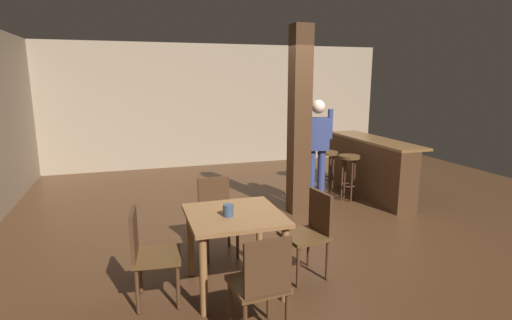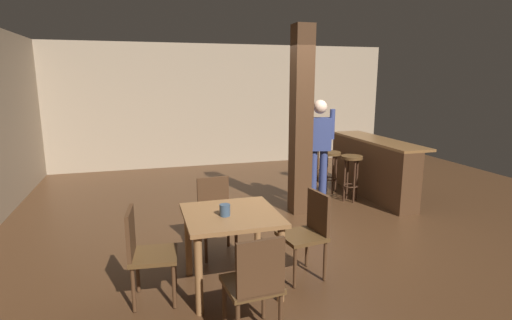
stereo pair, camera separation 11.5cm
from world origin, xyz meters
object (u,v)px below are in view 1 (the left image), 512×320
object	(u,v)px
chair_south	(262,282)
bar_counter	(368,167)
bar_stool_far	(310,154)
dining_table	(234,227)
bar_stool_mid	(327,161)
chair_east	(310,230)
napkin_cup	(228,210)
chair_north	(217,212)
chair_west	(148,251)
bar_stool_near	(349,167)
standing_person	(317,147)

from	to	relation	value
chair_south	bar_counter	size ratio (longest dim) A/B	0.40
bar_stool_far	dining_table	bearing A→B (deg)	-124.72
bar_stool_mid	chair_east	bearing A→B (deg)	-120.59
chair_south	napkin_cup	bearing A→B (deg)	94.34
chair_south	bar_counter	xyz separation A→B (m)	(3.07, 3.26, 0.00)
chair_north	chair_south	bearing A→B (deg)	-90.36
chair_east	bar_stool_far	xyz separation A→B (m)	(1.67, 3.57, 0.05)
napkin_cup	bar_counter	world-z (taller)	bar_counter
chair_south	chair_east	bearing A→B (deg)	46.64
chair_south	napkin_cup	xyz separation A→B (m)	(-0.06, 0.81, 0.32)
chair_north	chair_west	xyz separation A→B (m)	(-0.82, -0.86, 0.00)
chair_south	bar_stool_near	distance (m)	4.01
chair_west	bar_stool_near	world-z (taller)	chair_west
standing_person	bar_stool_near	xyz separation A→B (m)	(0.72, 0.23, -0.42)
napkin_cup	standing_person	distance (m)	2.79
napkin_cup	standing_person	bearing A→B (deg)	46.78
napkin_cup	bar_stool_mid	size ratio (longest dim) A/B	0.15
chair_east	napkin_cup	xyz separation A→B (m)	(-0.89, -0.07, 0.32)
chair_south	dining_table	bearing A→B (deg)	89.25
dining_table	bar_stool_near	distance (m)	3.38
chair_south	bar_counter	bearing A→B (deg)	46.77
napkin_cup	chair_east	bearing A→B (deg)	4.25
napkin_cup	chair_south	bearing A→B (deg)	-85.66
napkin_cup	bar_stool_mid	distance (m)	3.80
bar_stool_mid	bar_counter	bearing A→B (deg)	-32.13
chair_west	bar_stool_mid	bearing A→B (deg)	40.65
dining_table	chair_north	size ratio (longest dim) A/B	1.01
dining_table	chair_south	xyz separation A→B (m)	(-0.01, -0.87, -0.13)
napkin_cup	bar_stool_near	world-z (taller)	napkin_cup
chair_north	chair_south	distance (m)	1.70
standing_person	bar_stool_far	bearing A→B (deg)	68.16
chair_north	bar_stool_mid	xyz separation A→B (m)	(2.45, 1.94, 0.06)
chair_east	bar_stool_near	bearing A→B (deg)	51.71
chair_east	standing_person	xyz separation A→B (m)	(1.02, 1.97, 0.50)
dining_table	chair_east	xyz separation A→B (m)	(0.81, 0.01, -0.13)
dining_table	chair_north	distance (m)	0.84
chair_south	chair_west	bearing A→B (deg)	133.90
standing_person	chair_north	bearing A→B (deg)	-148.16
chair_west	bar_stool_far	bearing A→B (deg)	47.60
chair_south	bar_stool_near	bearing A→B (deg)	50.19
dining_table	chair_east	distance (m)	0.82
chair_west	bar_counter	size ratio (longest dim) A/B	0.40
bar_stool_mid	napkin_cup	bearing A→B (deg)	-131.70
chair_west	napkin_cup	xyz separation A→B (m)	(0.74, -0.03, 0.32)
napkin_cup	bar_stool_far	distance (m)	4.45
standing_person	bar_counter	bearing A→B (deg)	19.04
chair_north	bar_stool_near	world-z (taller)	chair_north
dining_table	chair_west	world-z (taller)	chair_west
chair_east	chair_west	bearing A→B (deg)	-178.65
chair_north	bar_stool_mid	distance (m)	3.13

